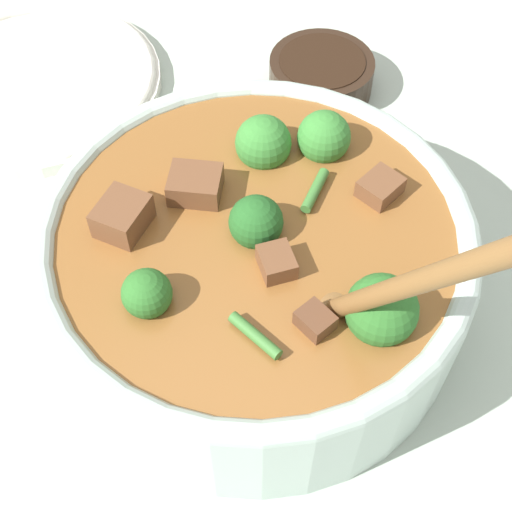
{
  "coord_description": "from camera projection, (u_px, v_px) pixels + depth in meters",
  "views": [
    {
      "loc": [
        0.24,
        0.15,
        0.45
      ],
      "look_at": [
        0.0,
        0.0,
        0.06
      ],
      "focal_mm": 50.0,
      "sensor_mm": 36.0,
      "label": 1
    }
  ],
  "objects": [
    {
      "name": "empty_plate",
      "position": [
        36.0,
        81.0,
        0.66
      ],
      "size": [
        0.23,
        0.23,
        0.02
      ],
      "color": "silver",
      "rests_on": "ground_plane"
    },
    {
      "name": "ground_plane",
      "position": [
        256.0,
        304.0,
        0.53
      ],
      "size": [
        4.0,
        4.0,
        0.0
      ],
      "primitive_type": "plane",
      "color": "#ADBCAD"
    },
    {
      "name": "stew_bowl",
      "position": [
        257.0,
        261.0,
        0.48
      ],
      "size": [
        0.29,
        0.32,
        0.27
      ],
      "color": "#B2C6BC",
      "rests_on": "ground_plane"
    },
    {
      "name": "condiment_bowl",
      "position": [
        321.0,
        74.0,
        0.65
      ],
      "size": [
        0.1,
        0.1,
        0.03
      ],
      "color": "black",
      "rests_on": "ground_plane"
    }
  ]
}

